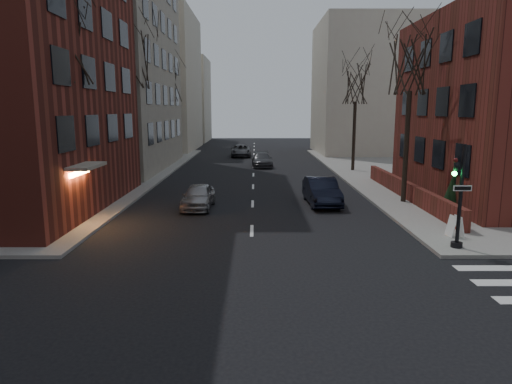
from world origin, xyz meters
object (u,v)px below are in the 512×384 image
streetlamp_far (178,121)px  car_lane_gray (262,160)px  evergreen_shrub (453,192)px  tree_left_c (168,84)px  sandwich_board (455,226)px  car_lane_far (241,151)px  tree_left_a (63,43)px  parked_sedan (322,191)px  streetlamp_near (128,128)px  traffic_signal (458,203)px  car_lane_silver (198,196)px  tree_right_b (356,84)px  tree_left_b (131,61)px  tree_right_a (411,62)px

streetlamp_far → car_lane_gray: streetlamp_far is taller
car_lane_gray → evergreen_shrub: 22.47m
tree_left_c → streetlamp_far: bearing=73.3°
tree_left_c → sandwich_board: (17.39, -29.47, -7.43)m
tree_left_c → car_lane_far: (7.25, 5.15, -7.34)m
tree_left_a → car_lane_gray: tree_left_a is taller
parked_sedan → streetlamp_near: bearing=159.0°
traffic_signal → streetlamp_far: 36.81m
car_lane_gray → car_lane_far: size_ratio=0.93×
streetlamp_near → streetlamp_far: bearing=90.0°
streetlamp_near → car_lane_gray: 16.69m
parked_sedan → car_lane_silver: 7.10m
tree_left_c → streetlamp_near: 18.40m
tree_right_b → tree_left_a: bearing=-134.4°
car_lane_gray → parked_sedan: bearing=-82.1°
car_lane_gray → streetlamp_far: bearing=142.2°
car_lane_far → sandwich_board: car_lane_far is taller
tree_left_b → tree_right_b: tree_left_b is taller
tree_left_c → car_lane_far: size_ratio=1.97×
tree_left_b → car_lane_gray: tree_left_b is taller
sandwich_board → tree_right_b: bearing=81.4°
tree_left_b → tree_left_c: 14.03m
tree_left_c → streetlamp_near: size_ratio=1.55×
streetlamp_near → car_lane_far: bearing=74.0°
tree_left_a → tree_right_b: 25.19m
traffic_signal → parked_sedan: 9.79m
traffic_signal → tree_left_a: (-16.74, 5.01, 6.56)m
tree_right_b → tree_left_c: bearing=155.6°
parked_sedan → tree_left_c: bearing=117.7°
tree_left_c → evergreen_shrub: tree_left_c is taller
streetlamp_near → sandwich_board: 20.65m
tree_right_b → streetlamp_far: size_ratio=1.46×
tree_right_b → evergreen_shrub: tree_right_b is taller
tree_right_a → car_lane_far: bearing=110.9°
tree_left_b → evergreen_shrub: tree_left_b is taller
tree_right_a → evergreen_shrub: tree_right_a is taller
tree_left_c → tree_right_b: size_ratio=1.06×
tree_left_a → sandwich_board: size_ratio=11.36×
tree_left_b → tree_right_b: (17.60, 6.00, -1.33)m
car_lane_silver → sandwich_board: 13.19m
tree_left_a → tree_left_b: size_ratio=0.95×
tree_right_a → streetlamp_far: bearing=125.3°
tree_left_a → car_lane_gray: (9.60, 21.60, -7.80)m
sandwich_board → car_lane_far: bearing=98.3°
car_lane_far → evergreen_shrub: evergreen_shrub is taller
streetlamp_far → tree_right_a: bearing=-54.7°
tree_left_b → traffic_signal: bearing=-45.5°
tree_right_b → traffic_signal: bearing=-92.1°
tree_left_a → sandwich_board: (17.39, -3.47, -7.87)m
car_lane_far → tree_left_b: bearing=-113.3°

